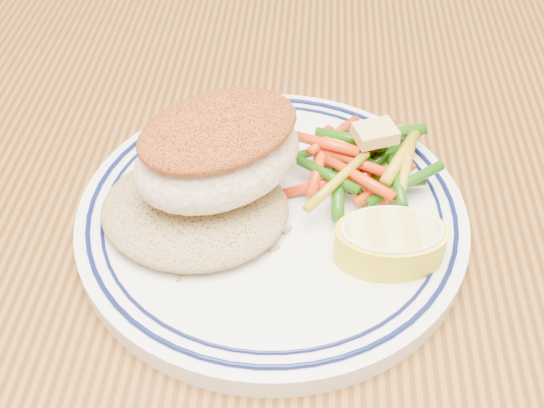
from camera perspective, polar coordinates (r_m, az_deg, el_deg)
The scene contains 7 objects.
dining_table at distance 0.51m, azimuth 2.53°, elevation -11.11°, with size 1.50×0.90×0.75m.
plate at distance 0.44m, azimuth 0.00°, elevation -0.98°, with size 0.25×0.25×0.02m.
rice_pilaf at distance 0.42m, azimuth -6.49°, elevation -0.07°, with size 0.12×0.10×0.02m, color olive.
fish_fillet at distance 0.41m, azimuth -4.52°, elevation 4.49°, with size 0.13×0.13×0.05m.
vegetable_pile at distance 0.45m, azimuth 7.59°, elevation 3.72°, with size 0.11×0.10×0.03m.
butter_pat at distance 0.44m, azimuth 8.63°, elevation 5.88°, with size 0.03×0.02×0.01m, color #D5B968.
lemon_wedge at distance 0.40m, azimuth 9.86°, elevation -3.08°, with size 0.07×0.06×0.03m.
Camera 1 is at (-0.00, -0.28, 1.07)m, focal length 45.00 mm.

